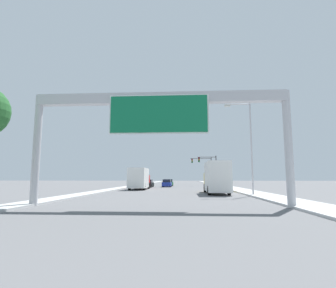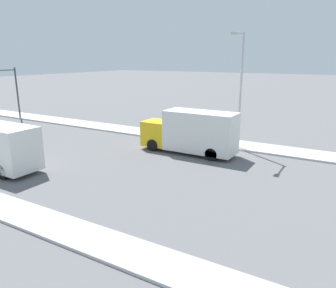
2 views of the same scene
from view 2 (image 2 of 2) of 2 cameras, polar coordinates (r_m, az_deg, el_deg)
sidewalk_right at (r=49.37m, az=-24.76°, el=4.59°), size 3.00×120.00×0.15m
truck_box_primary at (r=26.82m, az=4.14°, el=2.06°), size 2.35×8.06×3.54m
traffic_light_near_intersection at (r=45.98m, az=-26.15°, el=9.16°), size 4.06×0.32×6.49m
street_lamp_right at (r=27.99m, az=12.40°, el=10.31°), size 2.72×0.28×9.67m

